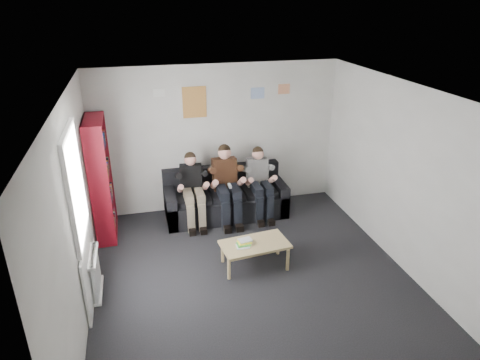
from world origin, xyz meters
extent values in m
plane|color=black|center=(0.00, 0.00, 0.00)|extent=(5.00, 5.00, 0.00)
plane|color=silver|center=(0.00, 0.00, 2.70)|extent=(5.00, 5.00, 0.00)
plane|color=beige|center=(0.00, 2.50, 1.35)|extent=(4.50, 0.00, 4.50)
plane|color=beige|center=(0.00, -2.50, 1.35)|extent=(4.50, 0.00, 4.50)
plane|color=beige|center=(-2.25, 0.00, 1.35)|extent=(0.00, 5.00, 5.00)
plane|color=beige|center=(2.25, 0.00, 1.35)|extent=(0.00, 5.00, 5.00)
cube|color=black|center=(0.03, 2.04, 0.21)|extent=(2.20, 0.90, 0.42)
cube|color=black|center=(0.03, 2.39, 0.63)|extent=(2.20, 0.20, 0.43)
cube|color=black|center=(-0.97, 2.04, 0.30)|extent=(0.18, 0.90, 0.60)
cube|color=black|center=(1.04, 2.04, 0.30)|extent=(0.18, 0.90, 0.60)
cube|color=black|center=(0.03, 1.96, 0.47)|extent=(1.84, 0.62, 0.10)
cube|color=maroon|center=(-2.08, 1.87, 1.02)|extent=(0.30, 0.91, 2.03)
cube|color=tan|center=(0.11, 0.33, 0.38)|extent=(0.99, 0.55, 0.04)
cylinder|color=tan|center=(-0.34, 0.11, 0.18)|extent=(0.05, 0.05, 0.36)
cylinder|color=tan|center=(0.56, 0.11, 0.18)|extent=(0.05, 0.05, 0.36)
cylinder|color=tan|center=(-0.34, 0.56, 0.18)|extent=(0.05, 0.05, 0.36)
cylinder|color=tan|center=(0.56, 0.56, 0.18)|extent=(0.05, 0.05, 0.36)
cube|color=white|center=(-0.09, 0.28, 0.40)|extent=(0.19, 0.14, 0.02)
cube|color=green|center=(-0.07, 0.31, 0.42)|extent=(0.19, 0.14, 0.02)
cube|color=yellow|center=(-0.05, 0.34, 0.44)|extent=(0.19, 0.14, 0.02)
cube|color=white|center=(-0.03, 0.37, 0.45)|extent=(0.19, 0.14, 0.02)
cube|color=black|center=(-0.58, 2.09, 0.78)|extent=(0.38, 0.28, 0.54)
sphere|color=tan|center=(-0.58, 2.05, 1.15)|extent=(0.21, 0.21, 0.21)
sphere|color=black|center=(-0.58, 2.06, 1.19)|extent=(0.20, 0.20, 0.20)
cube|color=#7F725A|center=(-0.58, 1.80, 0.59)|extent=(0.35, 0.44, 0.14)
cube|color=#7F725A|center=(-0.58, 1.59, 0.26)|extent=(0.33, 0.13, 0.52)
cube|color=black|center=(-0.58, 1.53, 0.05)|extent=(0.33, 0.25, 0.10)
cube|color=#51311B|center=(0.03, 2.10, 0.81)|extent=(0.43, 0.31, 0.60)
sphere|color=tan|center=(0.03, 2.05, 1.22)|extent=(0.23, 0.23, 0.23)
sphere|color=black|center=(0.03, 2.07, 1.26)|extent=(0.22, 0.22, 0.22)
cube|color=black|center=(0.03, 1.78, 0.59)|extent=(0.38, 0.49, 0.16)
cube|color=black|center=(0.03, 1.54, 0.26)|extent=(0.36, 0.15, 0.52)
cube|color=black|center=(0.03, 1.48, 0.05)|extent=(0.36, 0.28, 0.11)
cube|color=white|center=(0.03, 1.67, 0.75)|extent=(0.04, 0.15, 0.04)
cube|color=beige|center=(0.65, 2.09, 0.78)|extent=(0.38, 0.28, 0.54)
sphere|color=tan|center=(0.65, 2.05, 1.15)|extent=(0.21, 0.21, 0.21)
sphere|color=black|center=(0.65, 2.06, 1.18)|extent=(0.20, 0.20, 0.20)
cube|color=black|center=(0.65, 1.80, 0.59)|extent=(0.34, 0.44, 0.14)
cube|color=black|center=(0.65, 1.59, 0.26)|extent=(0.32, 0.13, 0.52)
cube|color=black|center=(0.65, 1.53, 0.05)|extent=(0.32, 0.25, 0.10)
cylinder|color=white|center=(-2.15, -0.08, 0.35)|extent=(0.06, 0.06, 0.60)
cylinder|color=white|center=(-2.15, 0.00, 0.35)|extent=(0.06, 0.06, 0.60)
cylinder|color=white|center=(-2.15, 0.08, 0.35)|extent=(0.06, 0.06, 0.60)
cylinder|color=white|center=(-2.15, 0.16, 0.35)|extent=(0.06, 0.06, 0.60)
cylinder|color=white|center=(-2.15, 0.24, 0.35)|extent=(0.06, 0.06, 0.60)
cylinder|color=white|center=(-2.15, 0.32, 0.35)|extent=(0.06, 0.06, 0.60)
cylinder|color=white|center=(-2.15, 0.40, 0.35)|extent=(0.06, 0.06, 0.60)
cylinder|color=white|center=(-2.15, 0.48, 0.35)|extent=(0.06, 0.06, 0.60)
cube|color=white|center=(-2.15, 0.20, 0.07)|extent=(0.10, 0.64, 0.04)
cube|color=white|center=(-2.15, 0.20, 0.63)|extent=(0.10, 0.64, 0.04)
cube|color=white|center=(-2.23, 0.20, 1.65)|extent=(0.02, 1.00, 1.30)
cube|color=white|center=(-2.22, 0.20, 2.33)|extent=(0.05, 1.12, 0.06)
cube|color=white|center=(-2.22, 0.20, 0.97)|extent=(0.05, 1.12, 0.06)
cube|color=white|center=(-2.22, 0.20, 0.45)|extent=(0.03, 1.30, 0.90)
cube|color=gold|center=(-0.40, 2.49, 2.05)|extent=(0.42, 0.01, 0.55)
cube|color=#3B7BC9|center=(0.75, 2.49, 2.15)|extent=(0.25, 0.01, 0.20)
cube|color=#C13C7E|center=(1.25, 2.49, 2.20)|extent=(0.22, 0.01, 0.18)
cube|color=white|center=(-1.00, 2.49, 2.25)|extent=(0.20, 0.01, 0.14)
camera|label=1|loc=(-1.43, -4.88, 3.80)|focal=32.00mm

